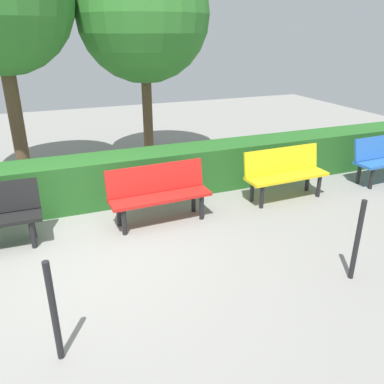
# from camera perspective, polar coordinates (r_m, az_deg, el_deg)

# --- Properties ---
(ground_plane) EXTENTS (21.07, 21.07, 0.00)m
(ground_plane) POSITION_cam_1_polar(r_m,az_deg,el_deg) (5.26, -14.32, -9.16)
(ground_plane) COLOR gray
(bench_yellow) EXTENTS (1.48, 0.51, 0.86)m
(bench_yellow) POSITION_cam_1_polar(r_m,az_deg,el_deg) (6.82, 13.42, 2.97)
(bench_yellow) COLOR yellow
(bench_yellow) RESTS_ON ground_plane
(bench_red) EXTENTS (1.53, 0.52, 0.86)m
(bench_red) POSITION_cam_1_polar(r_m,az_deg,el_deg) (5.83, -4.90, 0.12)
(bench_red) COLOR red
(bench_red) RESTS_ON ground_plane
(hedge_row) EXTENTS (17.07, 0.71, 0.79)m
(hedge_row) POSITION_cam_1_polar(r_m,az_deg,el_deg) (6.75, -7.98, 2.39)
(hedge_row) COLOR #266023
(hedge_row) RESTS_ON ground_plane
(tree_near) EXTENTS (2.59, 2.59, 4.28)m
(tree_near) POSITION_cam_1_polar(r_m,az_deg,el_deg) (8.30, -7.15, 24.34)
(tree_near) COLOR brown
(tree_near) RESTS_ON ground_plane
(railing_post_mid) EXTENTS (0.06, 0.06, 1.00)m
(railing_post_mid) POSITION_cam_1_polar(r_m,az_deg,el_deg) (4.83, 23.01, -6.55)
(railing_post_mid) COLOR black
(railing_post_mid) RESTS_ON ground_plane
(railing_post_far) EXTENTS (0.06, 0.06, 1.00)m
(railing_post_far) POSITION_cam_1_polar(r_m,az_deg,el_deg) (3.64, -19.56, -16.22)
(railing_post_far) COLOR black
(railing_post_far) RESTS_ON ground_plane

